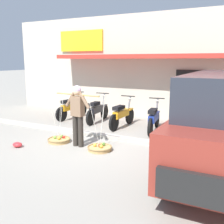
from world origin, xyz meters
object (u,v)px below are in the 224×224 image
fruit_basket_right_side (59,140)px  wooden_crate (186,130)px  motorcycle_end_of_row (154,119)px  fruit_vendor (78,112)px  plastic_litter_bag (17,145)px  fruit_basket_left_side (100,148)px  motorcycle_nearest_shop (71,108)px  motorcycle_second_in_row (97,111)px  motorcycle_third_in_row (122,115)px

fruit_basket_right_side → wooden_crate: (3.11, 2.53, 0.09)m
fruit_basket_right_side → motorcycle_end_of_row: bearing=48.8°
fruit_vendor → plastic_litter_bag: 1.90m
fruit_basket_left_side → motorcycle_nearest_shop: bearing=136.4°
fruit_basket_left_side → wooden_crate: bearing=57.2°
fruit_basket_left_side → motorcycle_nearest_shop: 4.12m
fruit_vendor → fruit_basket_right_side: 1.15m
fruit_vendor → wooden_crate: 3.62m
fruit_basket_left_side → fruit_basket_right_side: same height
motorcycle_second_in_row → wooden_crate: (3.42, -0.20, -0.29)m
motorcycle_end_of_row → fruit_basket_left_side: bearing=-105.0°
motorcycle_nearest_shop → wooden_crate: 4.67m
motorcycle_end_of_row → plastic_litter_bag: motorcycle_end_of_row is taller
fruit_basket_left_side → motorcycle_end_of_row: fruit_basket_left_side is taller
motorcycle_third_in_row → motorcycle_end_of_row: (1.20, -0.05, 0.00)m
motorcycle_end_of_row → plastic_litter_bag: size_ratio=6.47×
motorcycle_third_in_row → fruit_basket_left_side: bearing=-77.8°
motorcycle_second_in_row → motorcycle_third_in_row: bearing=-14.7°
fruit_basket_left_side → motorcycle_third_in_row: fruit_basket_left_side is taller
motorcycle_nearest_shop → motorcycle_end_of_row: bearing=-5.9°
motorcycle_nearest_shop → motorcycle_third_in_row: (2.43, -0.32, 0.00)m
motorcycle_end_of_row → wooden_crate: size_ratio=4.12×
fruit_basket_left_side → fruit_basket_right_side: 1.43m
fruit_vendor → motorcycle_end_of_row: size_ratio=0.94×
fruit_basket_right_side → motorcycle_third_in_row: bearing=70.0°
fruit_vendor → fruit_basket_left_side: bearing=-3.2°
fruit_basket_left_side → plastic_litter_bag: bearing=-159.3°
motorcycle_second_in_row → plastic_litter_bag: 3.68m
wooden_crate → motorcycle_end_of_row: bearing=-171.2°
fruit_basket_right_side → wooden_crate: bearing=39.2°
fruit_basket_left_side → motorcycle_end_of_row: (0.66, 2.46, 0.38)m
fruit_basket_right_side → motorcycle_end_of_row: 3.18m
fruit_basket_right_side → motorcycle_second_in_row: fruit_basket_right_side is taller
motorcycle_nearest_shop → motorcycle_second_in_row: (1.23, -0.01, 0.00)m
plastic_litter_bag → wooden_crate: size_ratio=0.64×
fruit_basket_right_side → motorcycle_end_of_row: size_ratio=0.80×
motorcycle_third_in_row → motorcycle_second_in_row: bearing=165.3°
motorcycle_end_of_row → motorcycle_second_in_row: bearing=171.4°
motorcycle_nearest_shop → wooden_crate: motorcycle_nearest_shop is taller
fruit_basket_left_side → fruit_basket_right_side: size_ratio=1.00×
fruit_basket_left_side → wooden_crate: (1.69, 2.62, 0.09)m
fruit_vendor → wooden_crate: bearing=47.1°
motorcycle_second_in_row → wooden_crate: motorcycle_second_in_row is taller
motorcycle_second_in_row → motorcycle_end_of_row: size_ratio=1.00×
motorcycle_nearest_shop → plastic_litter_bag: motorcycle_nearest_shop is taller
motorcycle_second_in_row → plastic_litter_bag: motorcycle_second_in_row is taller
motorcycle_third_in_row → plastic_litter_bag: motorcycle_third_in_row is taller
fruit_vendor → motorcycle_second_in_row: (-1.02, 2.78, -0.52)m
fruit_vendor → fruit_basket_right_side: fruit_vendor is taller
fruit_basket_left_side → plastic_litter_bag: 2.30m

